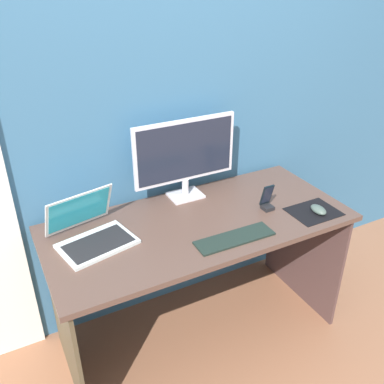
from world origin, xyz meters
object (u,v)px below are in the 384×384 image
(laptop, at_px, (91,232))
(mouse, at_px, (318,210))
(monitor, at_px, (185,155))
(keyboard_external, at_px, (235,238))
(phone_in_dock, at_px, (267,201))

(laptop, relative_size, mouse, 3.85)
(monitor, xyz_separation_m, laptop, (-0.57, -0.18, -0.20))
(laptop, distance_m, keyboard_external, 0.66)
(keyboard_external, xyz_separation_m, mouse, (0.51, -0.00, 0.02))
(laptop, height_order, keyboard_external, laptop)
(monitor, distance_m, keyboard_external, 0.53)
(laptop, xyz_separation_m, phone_in_dock, (0.89, -0.14, 0.00))
(mouse, xyz_separation_m, phone_in_dock, (-0.21, 0.16, 0.03))
(mouse, relative_size, phone_in_dock, 0.73)
(keyboard_external, height_order, phone_in_dock, phone_in_dock)
(monitor, distance_m, laptop, 0.63)
(monitor, relative_size, phone_in_dock, 4.19)
(laptop, bearing_deg, monitor, 17.16)
(monitor, xyz_separation_m, phone_in_dock, (0.32, -0.32, -0.20))
(monitor, distance_m, phone_in_dock, 0.49)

